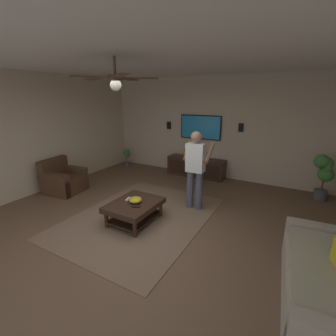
{
  "coord_description": "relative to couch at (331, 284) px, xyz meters",
  "views": [
    {
      "loc": [
        -2.94,
        -2.24,
        2.3
      ],
      "look_at": [
        0.84,
        -0.11,
        0.98
      ],
      "focal_mm": 25.46,
      "sensor_mm": 36.0,
      "label": 1
    }
  ],
  "objects": [
    {
      "name": "potted_plant_tall",
      "position": [
        3.32,
        -0.03,
        0.36
      ],
      "size": [
        0.4,
        0.45,
        1.08
      ],
      "color": "#4C4C51",
      "rests_on": "ground"
    },
    {
      "name": "area_rug",
      "position": [
        0.68,
        3.05,
        -0.31
      ],
      "size": [
        3.18,
        2.39,
        0.01
      ],
      "primitive_type": "cube",
      "color": "#7A604C",
      "rests_on": "ground"
    },
    {
      "name": "remote_white",
      "position": [
        0.52,
        3.24,
        0.09
      ],
      "size": [
        0.16,
        0.08,
        0.02
      ],
      "primitive_type": "cube",
      "rotation": [
        0.0,
        0.0,
        0.24
      ],
      "color": "white",
      "rests_on": "coffee_table"
    },
    {
      "name": "wall_back_tv",
      "position": [
        3.88,
        2.76,
        1.1
      ],
      "size": [
        0.1,
        6.73,
        2.84
      ],
      "primitive_type": "cube",
      "color": "#C6B299",
      "rests_on": "ground"
    },
    {
      "name": "ceiling_slab",
      "position": [
        0.2,
        2.76,
        2.57
      ],
      "size": [
        7.47,
        6.73,
        0.1
      ],
      "primitive_type": "cube",
      "color": "white"
    },
    {
      "name": "coffee_table",
      "position": [
        0.48,
        3.05,
        -0.02
      ],
      "size": [
        1.0,
        0.8,
        0.4
      ],
      "color": "#332116",
      "rests_on": "ground"
    },
    {
      "name": "couch",
      "position": [
        0.0,
        0.0,
        0.0
      ],
      "size": [
        1.96,
        1.0,
        0.87
      ],
      "rotation": [
        0.0,
        0.0,
        1.65
      ],
      "color": "#A89E8E",
      "rests_on": "ground"
    },
    {
      "name": "wall_speaker_left",
      "position": [
        3.8,
        1.96,
        1.17
      ],
      "size": [
        0.06,
        0.12,
        0.22
      ],
      "primitive_type": "cube",
      "color": "black"
    },
    {
      "name": "wall_speaker_right",
      "position": [
        3.8,
        4.17,
        1.1
      ],
      "size": [
        0.06,
        0.12,
        0.22
      ],
      "primitive_type": "cube",
      "color": "black"
    },
    {
      "name": "ground_plane",
      "position": [
        0.2,
        2.76,
        -0.32
      ],
      "size": [
        8.72,
        8.72,
        0.0
      ],
      "primitive_type": "plane",
      "color": "brown"
    },
    {
      "name": "remote_black",
      "position": [
        0.33,
        2.9,
        0.09
      ],
      "size": [
        0.1,
        0.16,
        0.02
      ],
      "primitive_type": "cube",
      "rotation": [
        0.0,
        0.0,
        5.08
      ],
      "color": "black",
      "rests_on": "coffee_table"
    },
    {
      "name": "wall_side_far",
      "position": [
        0.2,
        6.08,
        1.1
      ],
      "size": [
        7.47,
        0.1,
        2.84
      ],
      "primitive_type": "cube",
      "color": "#C6B299",
      "rests_on": "ground"
    },
    {
      "name": "armchair",
      "position": [
        0.84,
        5.52,
        -0.04
      ],
      "size": [
        0.91,
        0.91,
        0.82
      ],
      "rotation": [
        0.0,
        0.0,
        -1.43
      ],
      "color": "#472D1E",
      "rests_on": "ground"
    },
    {
      "name": "ceiling_fan",
      "position": [
        -0.01,
        2.9,
        2.2
      ],
      "size": [
        1.14,
        1.11,
        0.46
      ],
      "color": "#4C3828"
    },
    {
      "name": "potted_plant_short",
      "position": [
        3.38,
        5.56,
        0.05
      ],
      "size": [
        0.25,
        0.29,
        0.58
      ],
      "color": "#4C4C51",
      "rests_on": "ground"
    },
    {
      "name": "person_standing",
      "position": [
        1.58,
        2.3,
        0.61
      ],
      "size": [
        0.54,
        0.54,
        1.64
      ],
      "rotation": [
        0.0,
        0.0,
        0.03
      ],
      "color": "#4C5166",
      "rests_on": "ground"
    },
    {
      "name": "tv",
      "position": [
        3.79,
        3.11,
        1.11
      ],
      "size": [
        0.05,
        1.23,
        0.69
      ],
      "rotation": [
        0.0,
        0.0,
        3.14
      ],
      "color": "black"
    },
    {
      "name": "media_console",
      "position": [
        3.55,
        3.11,
        -0.04
      ],
      "size": [
        0.45,
        1.7,
        0.55
      ],
      "rotation": [
        0.0,
        0.0,
        3.14
      ],
      "color": "#332116",
      "rests_on": "ground"
    },
    {
      "name": "vase_round",
      "position": [
        3.59,
        3.45,
        0.34
      ],
      "size": [
        0.22,
        0.22,
        0.22
      ],
      "primitive_type": "sphere",
      "color": "gold",
      "rests_on": "media_console"
    },
    {
      "name": "bowl",
      "position": [
        0.49,
        3.03,
        0.13
      ],
      "size": [
        0.24,
        0.24,
        0.11
      ],
      "primitive_type": "ellipsoid",
      "color": "gold",
      "rests_on": "coffee_table"
    }
  ]
}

